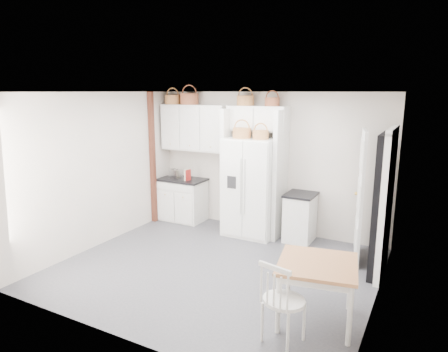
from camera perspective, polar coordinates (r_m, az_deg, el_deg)
The scene contains 28 objects.
floor at distance 6.17m, azimuth -1.15°, elevation -12.99°, with size 4.50×4.50×0.00m, color #515056.
ceiling at distance 5.59m, azimuth -1.26°, elevation 11.92°, with size 4.50×4.50×0.00m, color white.
wall_back at distance 7.52m, azimuth 6.30°, elevation 1.92°, with size 4.50×4.50×0.00m, color #B4ACA3.
wall_left at distance 7.10m, azimuth -17.23°, elevation 0.85°, with size 4.00×4.00×0.00m, color #B4ACA3.
wall_right at distance 5.07m, azimuth 21.61°, elevation -3.82°, with size 4.00×4.00×0.00m, color #B4ACA3.
refrigerator at distance 7.31m, azimuth 4.00°, elevation -1.56°, with size 0.93×0.75×1.79m, color white.
base_cab_left at distance 8.25m, azimuth -5.91°, elevation -3.46°, with size 0.90×0.57×0.83m, color silver.
base_cab_right at distance 7.21m, azimuth 10.79°, elevation -5.94°, with size 0.47×0.56×0.82m, color silver.
dining_table at distance 4.87m, azimuth 13.03°, elevation -15.81°, with size 0.86×0.86×0.72m, color #9E5F3D.
windsor_chair at distance 4.41m, azimuth 8.55°, elevation -17.19°, with size 0.46×0.41×0.93m, color silver.
counter_left at distance 8.15m, azimuth -5.97°, elevation -0.52°, with size 0.93×0.60×0.04m, color black.
counter_right at distance 7.09m, azimuth 10.92°, elevation -2.63°, with size 0.50×0.60×0.04m, color black.
toaster at distance 8.19m, azimuth -6.95°, elevation 0.32°, with size 0.27×0.16×0.19m, color silver.
cookbook_red at distance 7.95m, azimuth -5.18°, elevation 0.12°, with size 0.03×0.14×0.22m, color maroon.
cookbook_cream at distance 7.96m, azimuth -5.30°, elevation 0.18°, with size 0.03×0.15×0.23m, color beige.
basket_upper_a at distance 8.22m, azimuth -7.34°, elevation 10.76°, with size 0.32×0.32×0.18m, color brown.
basket_upper_b at distance 8.00m, azimuth -4.97°, elevation 10.91°, with size 0.37×0.37×0.22m, color brown.
basket_bridge_a at distance 7.41m, azimuth 3.07°, elevation 10.71°, with size 0.33×0.33×0.18m, color brown.
basket_bridge_b at distance 7.20m, azimuth 6.89°, elevation 10.48°, with size 0.27×0.27×0.15m, color brown.
basket_fridge_a at distance 7.12m, azimuth 2.56°, elevation 6.15°, with size 0.34×0.34×0.18m, color brown.
basket_fridge_b at distance 6.97m, azimuth 5.25°, elevation 5.88°, with size 0.28×0.28×0.15m, color brown.
upper_cabinet at distance 7.97m, azimuth -4.19°, elevation 6.89°, with size 1.40×0.34×0.90m, color silver.
bridge_cabinet at distance 7.32m, azimuth 4.85°, elevation 8.19°, with size 1.12×0.34×0.45m, color silver.
fridge_panel_left at distance 7.55m, azimuth 0.77°, elevation 0.87°, with size 0.08×0.60×2.30m, color silver.
fridge_panel_right at distance 7.14m, azimuth 8.05°, elevation 0.12°, with size 0.08×0.60×2.30m, color silver.
trim_post at distance 8.06m, azimuth -10.17°, elevation 2.48°, with size 0.09×0.09×2.60m, color #421E12.
doorway_void at distance 6.11m, azimuth 21.72°, elevation -3.89°, with size 0.18×0.85×2.05m, color black.
door_slab at distance 6.48m, azimuth 18.92°, elevation -2.81°, with size 0.80×0.04×2.05m, color white.
Camera 1 is at (2.75, -4.87, 2.61)m, focal length 32.00 mm.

